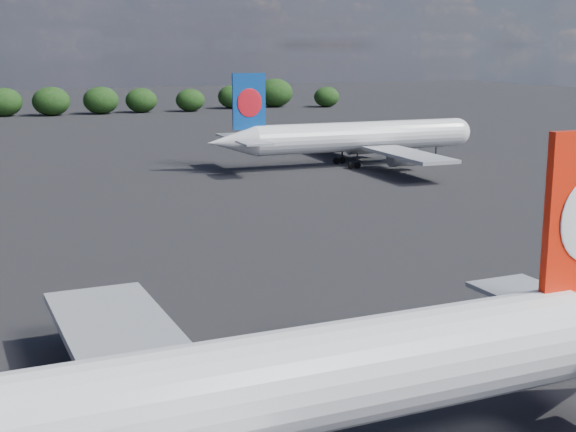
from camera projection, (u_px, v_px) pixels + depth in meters
name	position (u px, v px, depth m)	size (l,w,h in m)	color
qantas_airliner	(268.00, 390.00, 31.26)	(41.80, 39.66, 13.69)	silver
china_southern_airliner	(351.00, 138.00, 116.74)	(41.75, 39.69, 13.63)	silver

